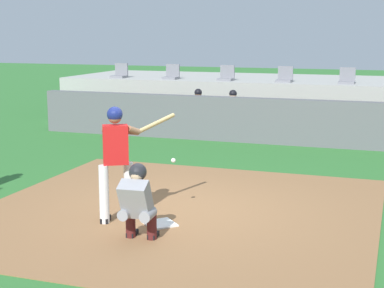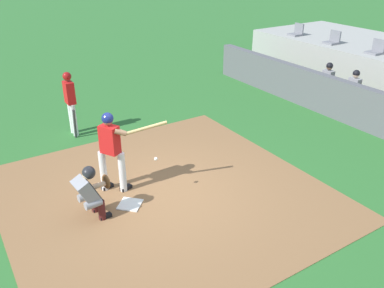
{
  "view_description": "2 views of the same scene",
  "coord_description": "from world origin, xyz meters",
  "px_view_note": "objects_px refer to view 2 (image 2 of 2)",
  "views": [
    {
      "loc": [
        3.34,
        -8.93,
        2.9
      ],
      "look_at": [
        0.0,
        0.7,
        1.0
      ],
      "focal_mm": 56.03,
      "sensor_mm": 36.0,
      "label": 1
    },
    {
      "loc": [
        6.45,
        -3.41,
        4.78
      ],
      "look_at": [
        0.0,
        0.7,
        1.0
      ],
      "focal_mm": 37.86,
      "sensor_mm": 36.0,
      "label": 2
    }
  ],
  "objects_px": {
    "batter_at_plate": "(112,148)",
    "stadium_seat_2": "(376,50)",
    "catcher_crouched": "(91,190)",
    "dugout_player_0": "(325,81)",
    "stadium_seat_1": "(333,40)",
    "dugout_player_1": "(351,90)",
    "stadium_seat_0": "(297,32)",
    "home_plate": "(130,204)",
    "on_deck_batter": "(70,100)"
  },
  "relations": [
    {
      "from": "batter_at_plate",
      "to": "stadium_seat_2",
      "type": "distance_m",
      "value": 10.28
    },
    {
      "from": "home_plate",
      "to": "stadium_seat_1",
      "type": "distance_m",
      "value": 10.94
    },
    {
      "from": "batter_at_plate",
      "to": "dugout_player_0",
      "type": "bearing_deg",
      "value": 100.23
    },
    {
      "from": "home_plate",
      "to": "on_deck_batter",
      "type": "bearing_deg",
      "value": 177.77
    },
    {
      "from": "dugout_player_1",
      "to": "stadium_seat_1",
      "type": "height_order",
      "value": "stadium_seat_1"
    },
    {
      "from": "dugout_player_1",
      "to": "on_deck_batter",
      "type": "bearing_deg",
      "value": -109.97
    },
    {
      "from": "dugout_player_0",
      "to": "dugout_player_1",
      "type": "distance_m",
      "value": 1.04
    },
    {
      "from": "stadium_seat_2",
      "to": "batter_at_plate",
      "type": "bearing_deg",
      "value": -83.44
    },
    {
      "from": "dugout_player_1",
      "to": "stadium_seat_0",
      "type": "height_order",
      "value": "stadium_seat_0"
    },
    {
      "from": "stadium_seat_0",
      "to": "batter_at_plate",
      "type": "bearing_deg",
      "value": -64.39
    },
    {
      "from": "catcher_crouched",
      "to": "dugout_player_0",
      "type": "xyz_separation_m",
      "value": [
        -2.14,
        8.89,
        0.06
      ]
    },
    {
      "from": "dugout_player_0",
      "to": "stadium_seat_0",
      "type": "xyz_separation_m",
      "value": [
        -3.41,
        2.03,
        0.86
      ]
    },
    {
      "from": "home_plate",
      "to": "stadium_seat_0",
      "type": "bearing_deg",
      "value": 118.69
    },
    {
      "from": "stadium_seat_1",
      "to": "dugout_player_1",
      "type": "bearing_deg",
      "value": -38.03
    },
    {
      "from": "home_plate",
      "to": "dugout_player_1",
      "type": "height_order",
      "value": "dugout_player_1"
    },
    {
      "from": "home_plate",
      "to": "stadium_seat_2",
      "type": "xyz_separation_m",
      "value": [
        -1.86,
        10.18,
        1.51
      ]
    },
    {
      "from": "stadium_seat_1",
      "to": "on_deck_batter",
      "type": "bearing_deg",
      "value": -91.72
    },
    {
      "from": "catcher_crouched",
      "to": "stadium_seat_2",
      "type": "distance_m",
      "value": 11.12
    },
    {
      "from": "home_plate",
      "to": "catcher_crouched",
      "type": "relative_size",
      "value": 0.25
    },
    {
      "from": "catcher_crouched",
      "to": "dugout_player_0",
      "type": "height_order",
      "value": "dugout_player_0"
    },
    {
      "from": "dugout_player_0",
      "to": "stadium_seat_1",
      "type": "distance_m",
      "value": 2.7
    },
    {
      "from": "dugout_player_0",
      "to": "stadium_seat_1",
      "type": "relative_size",
      "value": 2.71
    },
    {
      "from": "home_plate",
      "to": "stadium_seat_2",
      "type": "relative_size",
      "value": 0.92
    },
    {
      "from": "batter_at_plate",
      "to": "dugout_player_0",
      "type": "distance_m",
      "value": 8.3
    },
    {
      "from": "catcher_crouched",
      "to": "stadium_seat_1",
      "type": "xyz_separation_m",
      "value": [
        -3.69,
        10.92,
        0.93
      ]
    },
    {
      "from": "catcher_crouched",
      "to": "on_deck_batter",
      "type": "height_order",
      "value": "on_deck_batter"
    },
    {
      "from": "home_plate",
      "to": "stadium_seat_0",
      "type": "height_order",
      "value": "stadium_seat_0"
    },
    {
      "from": "catcher_crouched",
      "to": "dugout_player_1",
      "type": "height_order",
      "value": "dugout_player_1"
    },
    {
      "from": "stadium_seat_2",
      "to": "stadium_seat_1",
      "type": "bearing_deg",
      "value": 180.0
    },
    {
      "from": "catcher_crouched",
      "to": "dugout_player_1",
      "type": "distance_m",
      "value": 8.96
    },
    {
      "from": "stadium_seat_0",
      "to": "stadium_seat_1",
      "type": "height_order",
      "value": "same"
    },
    {
      "from": "home_plate",
      "to": "catcher_crouched",
      "type": "xyz_separation_m",
      "value": [
        -0.02,
        -0.74,
        0.59
      ]
    },
    {
      "from": "batter_at_plate",
      "to": "stadium_seat_1",
      "type": "xyz_separation_m",
      "value": [
        -3.03,
        10.2,
        0.5
      ]
    },
    {
      "from": "catcher_crouched",
      "to": "dugout_player_1",
      "type": "relative_size",
      "value": 1.36
    },
    {
      "from": "on_deck_batter",
      "to": "batter_at_plate",
      "type": "bearing_deg",
      "value": -2.98
    },
    {
      "from": "dugout_player_0",
      "to": "stadium_seat_0",
      "type": "height_order",
      "value": "stadium_seat_0"
    },
    {
      "from": "batter_at_plate",
      "to": "catcher_crouched",
      "type": "relative_size",
      "value": 1.02
    },
    {
      "from": "on_deck_batter",
      "to": "dugout_player_1",
      "type": "bearing_deg",
      "value": 70.03
    },
    {
      "from": "catcher_crouched",
      "to": "stadium_seat_1",
      "type": "bearing_deg",
      "value": 108.68
    },
    {
      "from": "home_plate",
      "to": "stadium_seat_2",
      "type": "height_order",
      "value": "stadium_seat_2"
    },
    {
      "from": "on_deck_batter",
      "to": "dugout_player_1",
      "type": "relative_size",
      "value": 1.37
    },
    {
      "from": "on_deck_batter",
      "to": "stadium_seat_2",
      "type": "height_order",
      "value": "stadium_seat_2"
    },
    {
      "from": "dugout_player_0",
      "to": "stadium_seat_1",
      "type": "xyz_separation_m",
      "value": [
        -1.56,
        2.03,
        0.86
      ]
    },
    {
      "from": "stadium_seat_0",
      "to": "dugout_player_0",
      "type": "bearing_deg",
      "value": -30.79
    },
    {
      "from": "batter_at_plate",
      "to": "stadium_seat_1",
      "type": "bearing_deg",
      "value": 106.55
    },
    {
      "from": "on_deck_batter",
      "to": "stadium_seat_1",
      "type": "distance_m",
      "value": 10.04
    },
    {
      "from": "on_deck_batter",
      "to": "dugout_player_1",
      "type": "distance_m",
      "value": 8.51
    },
    {
      "from": "stadium_seat_1",
      "to": "catcher_crouched",
      "type": "bearing_deg",
      "value": -71.32
    },
    {
      "from": "stadium_seat_1",
      "to": "stadium_seat_0",
      "type": "bearing_deg",
      "value": 180.0
    },
    {
      "from": "dugout_player_1",
      "to": "stadium_seat_2",
      "type": "relative_size",
      "value": 2.71
    }
  ]
}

